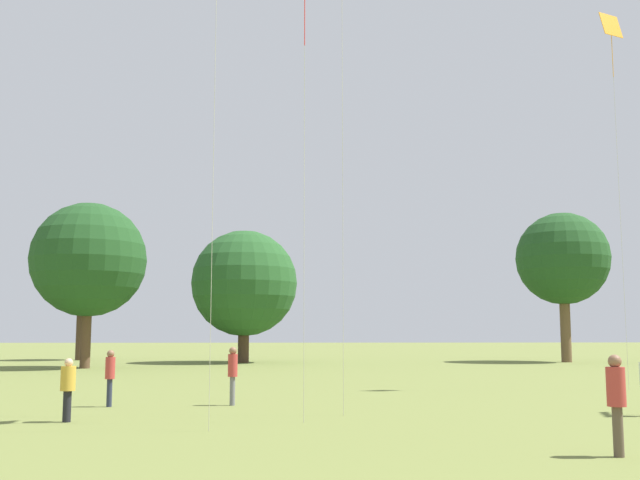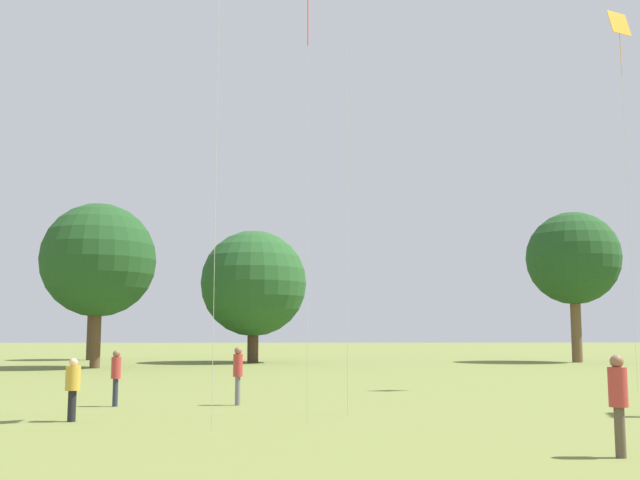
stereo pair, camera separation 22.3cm
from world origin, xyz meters
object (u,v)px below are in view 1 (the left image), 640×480
person_standing_4 (110,372)px  distant_tree_3 (89,260)px  person_standing_5 (233,369)px  distant_tree_0 (244,283)px  person_standing_0 (68,384)px  distant_tree_2 (83,286)px  distant_tree_1 (563,259)px  person_standing_3 (616,395)px  kite_9 (612,39)px

person_standing_4 → distant_tree_3: (-7.07, 23.74, 5.60)m
person_standing_5 → distant_tree_0: bearing=166.7°
person_standing_0 → person_standing_5: 5.51m
person_standing_0 → distant_tree_2: distant_tree_2 is taller
person_standing_5 → distant_tree_0: (-1.56, 31.47, 4.64)m
distant_tree_0 → distant_tree_2: bearing=157.2°
person_standing_0 → distant_tree_1: bearing=92.0°
distant_tree_0 → person_standing_5: bearing=-87.2°
person_standing_3 → distant_tree_3: (-18.22, 33.14, 5.53)m
person_standing_5 → kite_9: kite_9 is taller
person_standing_3 → distant_tree_3: distant_tree_3 is taller
kite_9 → person_standing_5: bearing=-140.7°
person_standing_4 → kite_9: 23.01m
person_standing_0 → distant_tree_0: (2.19, 35.50, 4.80)m
distant_tree_1 → distant_tree_0: bearing=-179.8°
distant_tree_0 → distant_tree_3: (-9.12, -8.00, 0.91)m
person_standing_5 → person_standing_0: bearing=-59.1°
kite_9 → person_standing_0: bearing=-133.7°
person_standing_0 → person_standing_3: size_ratio=0.86×
person_standing_5 → distant_tree_0: distant_tree_0 is taller
person_standing_5 → distant_tree_1: bearing=128.9°
kite_9 → distant_tree_2: 43.87m
person_standing_0 → distant_tree_3: 28.93m
distant_tree_2 → distant_tree_3: 14.09m
person_standing_0 → distant_tree_1: (25.81, 35.57, 6.67)m
distant_tree_0 → distant_tree_1: 23.69m
distant_tree_0 → distant_tree_2: 14.19m
person_standing_5 → kite_9: (14.61, 5.30, 12.84)m
distant_tree_2 → person_standing_4: bearing=-73.5°
kite_9 → distant_tree_3: size_ratio=1.47×
person_standing_4 → person_standing_0: bearing=163.6°
distant_tree_0 → person_standing_3: bearing=-77.5°
person_standing_3 → person_standing_5: size_ratio=1.03×
person_standing_4 → kite_9: kite_9 is taller
person_standing_4 → distant_tree_1: size_ratio=0.15×
person_standing_0 → person_standing_4: (0.15, 3.76, 0.10)m
person_standing_3 → person_standing_5: person_standing_3 is taller
distant_tree_1 → distant_tree_2: bearing=171.6°
distant_tree_0 → kite_9: bearing=-58.3°
distant_tree_0 → distant_tree_3: bearing=-138.7°
person_standing_4 → person_standing_5: 3.62m
person_standing_3 → distant_tree_2: bearing=-26.3°
person_standing_0 → distant_tree_0: size_ratio=0.16×
person_standing_3 → kite_9: bearing=-77.0°
person_standing_0 → person_standing_4: bearing=125.7°
kite_9 → distant_tree_3: 31.98m
person_standing_4 → distant_tree_2: bearing=2.4°
person_standing_3 → distant_tree_3: bearing=-22.9°
person_standing_0 → person_standing_3: (11.30, -5.64, 0.17)m
person_standing_0 → distant_tree_3: distant_tree_3 is taller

